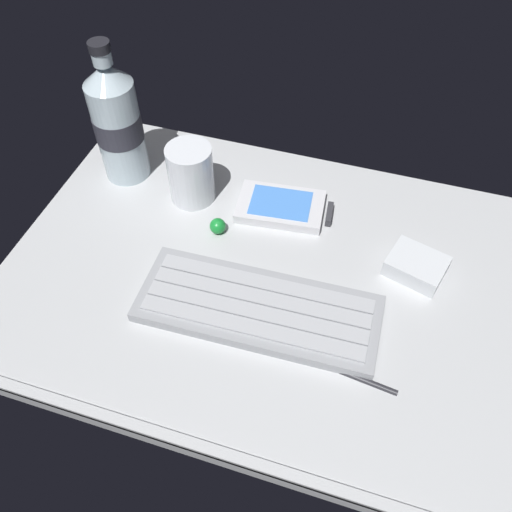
{
  "coord_description": "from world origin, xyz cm",
  "views": [
    {
      "loc": [
        12.81,
        -40.84,
        54.31
      ],
      "look_at": [
        0.0,
        0.0,
        3.0
      ],
      "focal_mm": 37.76,
      "sensor_mm": 36.0,
      "label": 1
    }
  ],
  "objects_px": {
    "keyboard": "(258,308)",
    "charger_block": "(416,266)",
    "juice_cup": "(191,176)",
    "water_bottle": "(117,122)",
    "trackball_mouse": "(218,226)",
    "handheld_device": "(285,207)",
    "stylus_pen": "(356,376)"
  },
  "relations": [
    {
      "from": "trackball_mouse",
      "to": "stylus_pen",
      "type": "distance_m",
      "value": 0.27
    },
    {
      "from": "handheld_device",
      "to": "juice_cup",
      "type": "bearing_deg",
      "value": -175.76
    },
    {
      "from": "water_bottle",
      "to": "charger_block",
      "type": "distance_m",
      "value": 0.45
    },
    {
      "from": "juice_cup",
      "to": "trackball_mouse",
      "type": "distance_m",
      "value": 0.08
    },
    {
      "from": "keyboard",
      "to": "stylus_pen",
      "type": "height_order",
      "value": "keyboard"
    },
    {
      "from": "handheld_device",
      "to": "water_bottle",
      "type": "distance_m",
      "value": 0.26
    },
    {
      "from": "handheld_device",
      "to": "stylus_pen",
      "type": "height_order",
      "value": "handheld_device"
    },
    {
      "from": "handheld_device",
      "to": "keyboard",
      "type": "bearing_deg",
      "value": -85.11
    },
    {
      "from": "water_bottle",
      "to": "stylus_pen",
      "type": "distance_m",
      "value": 0.46
    },
    {
      "from": "trackball_mouse",
      "to": "juice_cup",
      "type": "bearing_deg",
      "value": 136.47
    },
    {
      "from": "water_bottle",
      "to": "trackball_mouse",
      "type": "bearing_deg",
      "value": -23.69
    },
    {
      "from": "juice_cup",
      "to": "trackball_mouse",
      "type": "relative_size",
      "value": 3.86
    },
    {
      "from": "charger_block",
      "to": "stylus_pen",
      "type": "relative_size",
      "value": 0.74
    },
    {
      "from": "handheld_device",
      "to": "juice_cup",
      "type": "relative_size",
      "value": 1.57
    },
    {
      "from": "water_bottle",
      "to": "juice_cup",
      "type": "bearing_deg",
      "value": -9.97
    },
    {
      "from": "keyboard",
      "to": "stylus_pen",
      "type": "xyz_separation_m",
      "value": [
        0.13,
        -0.05,
        -0.0
      ]
    },
    {
      "from": "keyboard",
      "to": "charger_block",
      "type": "distance_m",
      "value": 0.21
    },
    {
      "from": "handheld_device",
      "to": "juice_cup",
      "type": "xyz_separation_m",
      "value": [
        -0.13,
        -0.01,
        0.03
      ]
    },
    {
      "from": "keyboard",
      "to": "juice_cup",
      "type": "relative_size",
      "value": 3.45
    },
    {
      "from": "water_bottle",
      "to": "trackball_mouse",
      "type": "distance_m",
      "value": 0.2
    },
    {
      "from": "keyboard",
      "to": "charger_block",
      "type": "height_order",
      "value": "charger_block"
    },
    {
      "from": "handheld_device",
      "to": "stylus_pen",
      "type": "bearing_deg",
      "value": -57.51
    },
    {
      "from": "water_bottle",
      "to": "charger_block",
      "type": "bearing_deg",
      "value": -8.54
    },
    {
      "from": "water_bottle",
      "to": "handheld_device",
      "type": "bearing_deg",
      "value": -2.28
    },
    {
      "from": "keyboard",
      "to": "charger_block",
      "type": "xyz_separation_m",
      "value": [
        0.17,
        0.12,
        0.0
      ]
    },
    {
      "from": "water_bottle",
      "to": "keyboard",
      "type": "bearing_deg",
      "value": -35.08
    },
    {
      "from": "juice_cup",
      "to": "water_bottle",
      "type": "distance_m",
      "value": 0.13
    },
    {
      "from": "keyboard",
      "to": "juice_cup",
      "type": "height_order",
      "value": "juice_cup"
    },
    {
      "from": "juice_cup",
      "to": "water_bottle",
      "type": "height_order",
      "value": "water_bottle"
    },
    {
      "from": "charger_block",
      "to": "keyboard",
      "type": "bearing_deg",
      "value": -145.46
    },
    {
      "from": "keyboard",
      "to": "trackball_mouse",
      "type": "relative_size",
      "value": 13.32
    },
    {
      "from": "keyboard",
      "to": "trackball_mouse",
      "type": "bearing_deg",
      "value": 129.92
    }
  ]
}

